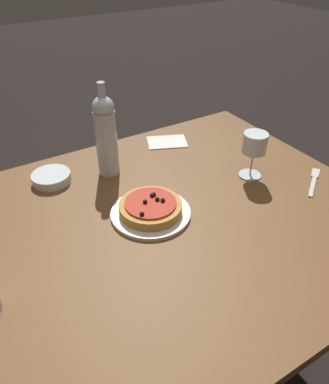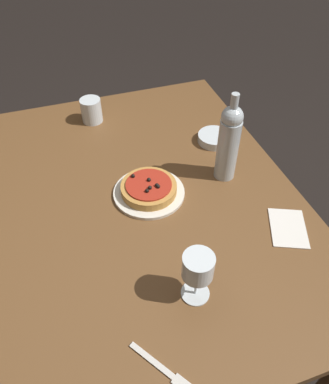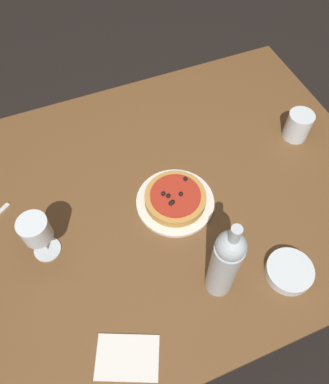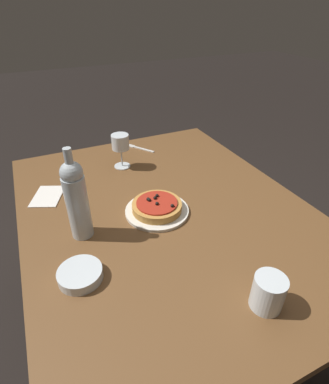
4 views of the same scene
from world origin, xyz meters
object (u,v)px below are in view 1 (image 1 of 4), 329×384
Objects in this scene: dining_table at (159,240)px; wine_bottle at (106,135)px; wine_glass at (255,145)px; dinner_plate at (151,213)px; side_bowl at (51,178)px; pizza at (151,207)px; fork at (314,180)px.

dining_table is 4.19× the size of wine_bottle.
wine_glass is at bearing -173.25° from dining_table.
side_bowl reaches higher than dinner_plate.
dinner_plate is 0.02m from pizza.
wine_glass is (-0.41, -0.01, 0.09)m from pizza.
dinner_plate is at bearing 91.45° from wine_bottle.
pizza is at bearing 132.50° from fork.
dining_table is at bearing 119.03° from side_bowl.
dinner_plate is at bearing -82.05° from dining_table.
side_bowl is at bearing -60.97° from dining_table.
wine_glass reaches higher than fork.
dinner_plate is 0.75× the size of wine_bottle.
pizza is 0.60m from fork.
wine_glass is 0.50× the size of wine_bottle.
wine_bottle is 0.74m from fork.
side_bowl is at bearing -28.20° from wine_glass.
wine_bottle is 0.25m from side_bowl.
side_bowl reaches higher than dining_table.
fork is at bearing 144.18° from wine_bottle.
pizza is at bearing -82.16° from dining_table.
wine_bottle is (0.01, -0.33, 0.23)m from dining_table.
side_bowl is (0.62, -0.33, -0.11)m from wine_glass.
wine_glass reaches higher than pizza.
dinner_plate is 0.60m from fork.
fork is (-0.17, 0.14, -0.12)m from wine_glass.
dinner_plate is 0.43m from wine_glass.
wine_glass reaches higher than dining_table.
wine_glass is at bearing 105.40° from fork.
dinner_plate is at bearing 132.50° from fork.
dining_table is 8.38× the size of wine_glass.
dinner_plate is 1.86× the size of side_bowl.
wine_bottle reaches higher than dining_table.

